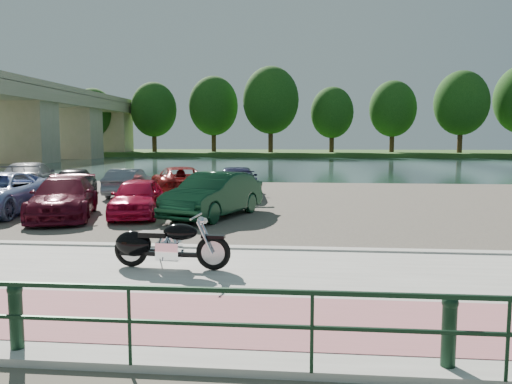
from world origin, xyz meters
TOP-DOWN VIEW (x-y plane):
  - ground at (0.00, 0.00)m, footprint 200.00×200.00m
  - promenade at (0.00, -1.00)m, footprint 60.00×6.00m
  - pink_path at (0.00, -2.50)m, footprint 60.00×2.00m
  - kerb at (0.00, 2.00)m, footprint 60.00×0.30m
  - parking_lot at (0.00, 11.00)m, footprint 60.00×18.00m
  - river at (0.00, 40.00)m, footprint 120.00×40.00m
  - far_bank at (0.00, 72.00)m, footprint 120.00×24.00m
  - bridge at (-28.00, 41.02)m, footprint 7.00×56.00m
  - railing at (0.00, -4.00)m, footprint 24.04×0.05m
  - bollards at (-1.67, -3.70)m, footprint 10.68×0.18m
  - far_trees at (4.36, 65.79)m, footprint 70.25×10.68m
  - motorcycle at (-0.84, 0.11)m, footprint 2.33×0.75m
  - car_3 at (-5.82, 6.18)m, footprint 3.14×4.88m
  - car_4 at (-3.56, 6.73)m, footprint 2.10×3.92m
  - car_5 at (-1.02, 6.84)m, footprint 2.92×4.69m
  - car_7 at (-10.86, 12.98)m, footprint 3.62×5.49m
  - car_8 at (-8.47, 12.63)m, footprint 2.47×4.06m
  - car_9 at (-5.98, 12.58)m, footprint 1.53×3.78m
  - car_10 at (-3.57, 12.43)m, footprint 3.82×5.30m
  - car_11 at (-1.07, 12.91)m, footprint 2.30×4.71m

SIDE VIEW (x-z plane):
  - ground at x=0.00m, z-range 0.00..0.00m
  - river at x=0.00m, z-range 0.00..0.00m
  - parking_lot at x=0.00m, z-range 0.00..0.04m
  - promenade at x=0.00m, z-range 0.00..0.10m
  - kerb at x=0.00m, z-range 0.00..0.14m
  - pink_path at x=0.00m, z-range 0.10..0.11m
  - far_bank at x=0.00m, z-range 0.00..0.60m
  - bollards at x=-1.67m, z-range 0.14..0.95m
  - motorcycle at x=-0.84m, z-range 0.04..1.09m
  - car_9 at x=-5.98m, z-range 0.04..1.26m
  - car_4 at x=-3.56m, z-range 0.04..1.31m
  - car_8 at x=-8.47m, z-range 0.04..1.33m
  - car_3 at x=-5.82m, z-range 0.04..1.36m
  - car_11 at x=-1.07m, z-range 0.04..1.36m
  - car_10 at x=-3.57m, z-range 0.04..1.38m
  - car_5 at x=-1.02m, z-range 0.04..1.50m
  - car_7 at x=-10.86m, z-range 0.04..1.52m
  - railing at x=0.00m, z-range 0.33..1.24m
  - bridge at x=-28.00m, z-range 1.24..9.79m
  - far_trees at x=4.36m, z-range 1.23..13.75m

